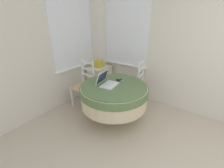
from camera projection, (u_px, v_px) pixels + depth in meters
corner_room_shell at (121, 51)px, 2.69m from camera, size 4.22×5.16×2.55m
round_dining_table at (114, 94)px, 2.71m from camera, size 1.21×1.21×0.74m
laptop at (107, 82)px, 2.64m from camera, size 0.37×0.34×0.23m
computer_mouse at (118, 80)px, 2.80m from camera, size 0.06×0.09×0.04m
cell_phone at (121, 80)px, 2.85m from camera, size 0.07×0.12×0.01m
dining_chair_near_back_window at (84, 85)px, 3.24m from camera, size 0.43×0.41×1.03m
dining_chair_near_right_window at (134, 83)px, 3.38m from camera, size 0.44×0.46×1.03m
corner_cabinet at (100, 79)px, 3.96m from camera, size 0.55×0.48×0.68m
storage_box at (99, 64)px, 3.75m from camera, size 0.15×0.19×0.17m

